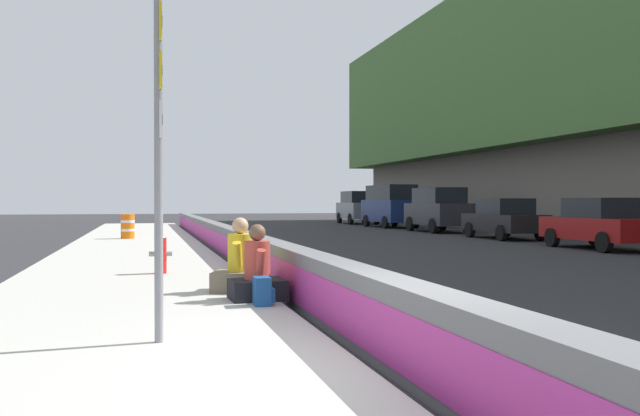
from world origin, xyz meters
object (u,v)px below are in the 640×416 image
Objects in this scene: parked_car_fourth at (504,218)px; parked_car_farther at (358,207)px; route_sign_post at (159,141)px; fire_hydrant at (160,251)px; seated_person_middle at (240,268)px; parked_car_far at (390,205)px; construction_barrel at (128,226)px; seated_person_foreground at (257,276)px; parked_car_third at (600,223)px; parked_car_midline at (438,209)px; backpack at (263,292)px.

parked_car_farther is at bearing 0.75° from parked_car_fourth.
route_sign_post reaches higher than fire_hydrant.
parked_car_far is (27.61, -12.91, 0.84)m from seated_person_middle.
construction_barrel is 18.79m from parked_car_far.
route_sign_post reaches higher than seated_person_foreground.
parked_car_farther reaches higher than parked_car_third.
fire_hydrant is 0.19× the size of parked_car_fourth.
parked_car_third is 19.23m from parked_car_far.
parked_car_midline reaches higher than seated_person_middle.
parked_car_fourth is (16.30, -13.10, 0.53)m from backpack.
parked_car_fourth is 12.90m from parked_car_far.
backpack is 0.08× the size of parked_car_farther.
parked_car_fourth is 0.88× the size of parked_car_far.
construction_barrel is 23.34m from parked_car_farther.
parked_car_third is 0.89× the size of parked_car_far.
route_sign_post is 0.74× the size of parked_car_farther.
construction_barrel is 0.20× the size of parked_car_midline.
parked_car_farther is (12.95, 0.22, 0.00)m from parked_car_midline.
route_sign_post reaches higher than parked_car_farther.
seated_person_middle is 1.26× the size of construction_barrel.
parked_car_farther is (35.20, -12.83, 0.69)m from seated_person_foreground.
seated_person_foreground is (2.76, -1.48, -1.74)m from route_sign_post.
seated_person_foreground is 0.94× the size of seated_person_middle.
parked_car_fourth reaches higher than backpack.
parked_car_fourth is 19.49m from parked_car_farther.
fire_hydrant is 0.17× the size of parked_car_far.
parked_car_midline is 12.95m from parked_car_farther.
parked_car_midline is at bearing 0.36° from parked_car_fourth.
route_sign_post is 0.75× the size of parked_car_midline.
parked_car_far is at bearing 179.74° from parked_car_farther.
backpack is (-4.67, -1.30, -0.25)m from fire_hydrant.
seated_person_middle is 0.25× the size of parked_car_farther.
parked_car_farther reaches higher than construction_barrel.
parked_car_third is (-8.01, -15.27, 0.24)m from construction_barrel.
route_sign_post reaches higher than parked_car_third.
parked_car_far is at bearing 1.27° from parked_car_fourth.
construction_barrel is (17.40, 2.26, 0.13)m from seated_person_foreground.
parked_car_midline is 0.94× the size of parked_car_far.
seated_person_foreground is at bearing -172.59° from construction_barrel.
route_sign_post is at bearing 160.12° from seated_person_middle.
seated_person_middle reaches higher than fire_hydrant.
parked_car_third is at bearing -54.18° from seated_person_foreground.
seated_person_middle is 0.26× the size of parked_car_third.
route_sign_post is 0.79× the size of parked_car_fourth.
parked_car_fourth is at bearing -41.88° from seated_person_middle.
seated_person_middle is (3.76, -1.36, -1.72)m from route_sign_post.
parked_car_fourth is at bearing -39.78° from seated_person_foreground.
parked_car_fourth reaches higher than seated_person_middle.
backpack is 0.09× the size of parked_car_fourth.
seated_person_foreground is 25.80m from parked_car_midline.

